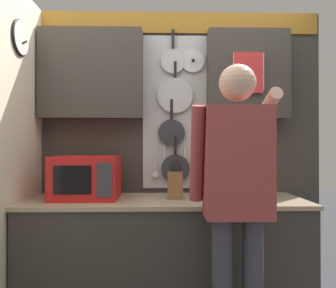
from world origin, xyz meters
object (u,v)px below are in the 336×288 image
object	(u,v)px
microwave	(86,177)
person	(237,185)
knife_block	(175,184)
utensil_crock	(258,186)

from	to	relation	value
microwave	person	xyz separation A→B (m)	(1.00, -0.54, 0.01)
knife_block	person	bearing A→B (deg)	-58.14
microwave	knife_block	xyz separation A→B (m)	(0.66, 0.00, -0.05)
utensil_crock	microwave	bearing A→B (deg)	-179.92
knife_block	person	size ratio (longest dim) A/B	0.16
microwave	knife_block	world-z (taller)	microwave
microwave	person	bearing A→B (deg)	-28.53
utensil_crock	person	size ratio (longest dim) A/B	0.19
knife_block	microwave	bearing A→B (deg)	-179.97
microwave	utensil_crock	xyz separation A→B (m)	(1.28, 0.00, -0.07)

